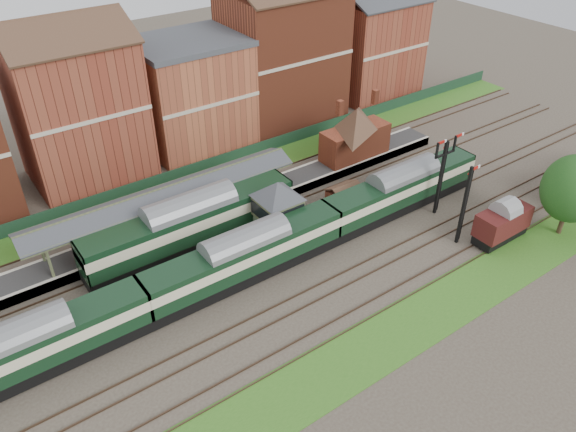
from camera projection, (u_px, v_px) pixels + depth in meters
ground at (325, 243)px, 51.89m from camera, size 160.00×160.00×0.00m
grass_back at (235, 172)px, 62.57m from camera, size 90.00×4.50×0.06m
grass_front at (421, 318)px, 43.85m from camera, size 90.00×5.00×0.06m
fence at (226, 159)px, 63.50m from camera, size 90.00×0.12×1.50m
platform at (224, 208)px, 55.73m from camera, size 55.00×3.40×1.00m
signal_box at (278, 209)px, 50.81m from camera, size 5.40×5.40×6.00m
brick_hut at (344, 199)px, 55.78m from camera, size 3.20×2.64×2.94m
station_building at (356, 132)px, 61.91m from camera, size 8.10×8.10×5.90m
canopy at (164, 192)px, 50.53m from camera, size 26.00×3.89×4.08m
semaphore_bracket at (442, 172)px, 53.36m from camera, size 3.60×0.25×8.18m
semaphore_siding at (464, 204)px, 49.65m from camera, size 1.23×0.25×8.00m
town_backdrop at (190, 88)px, 64.54m from camera, size 69.00×10.00×16.00m
dmu_train at (246, 256)px, 46.45m from camera, size 54.27×2.85×4.17m
platform_railcar at (191, 223)px, 49.86m from camera, size 20.04×3.15×4.62m
goods_van_a at (502, 222)px, 51.26m from camera, size 5.52×2.39×3.35m
tree_far at (573, 189)px, 50.36m from camera, size 5.58×5.58×8.14m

